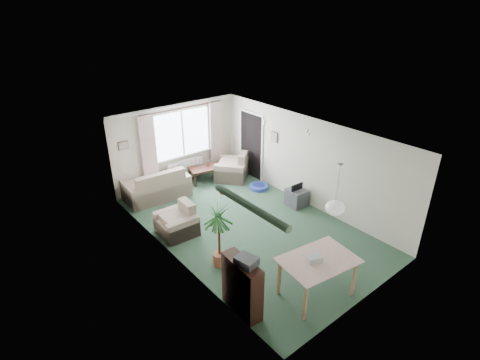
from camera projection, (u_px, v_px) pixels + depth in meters
ground at (248, 226)px, 9.19m from camera, size 6.50×6.50×0.00m
window at (182, 133)px, 10.91m from camera, size 1.80×0.03×1.30m
curtain_rod at (182, 108)px, 10.52m from camera, size 2.60×0.03×0.03m
curtain_left at (149, 151)px, 10.29m from camera, size 0.45×0.08×2.00m
curtain_right at (216, 134)px, 11.59m from camera, size 0.45×0.08×2.00m
radiator at (185, 168)px, 11.36m from camera, size 1.20×0.10×0.55m
doorway at (251, 146)px, 11.42m from camera, size 0.03×0.95×2.00m
pendant_lamp at (335, 208)px, 7.05m from camera, size 0.36×0.36×0.36m
tinsel_garland at (250, 206)px, 5.50m from camera, size 1.60×1.60×0.12m
bauble_cluster_a at (265, 121)px, 9.59m from camera, size 0.20×0.20×0.20m
bauble_cluster_b at (308, 130)px, 8.92m from camera, size 0.20×0.20×0.20m
wall_picture_back at (123, 146)px, 9.87m from camera, size 0.28×0.03×0.22m
wall_picture_right at (275, 137)px, 10.48m from camera, size 0.03×0.24×0.30m
sofa at (156, 183)px, 10.35m from camera, size 1.80×1.03×0.87m
armchair_corner at (232, 166)px, 11.48m from camera, size 1.31×1.31×0.85m
armchair_left at (176, 219)px, 8.75m from camera, size 0.85×0.89×0.76m
coffee_table at (207, 174)px, 11.40m from camera, size 1.12×0.77×0.46m
photo_frame at (208, 164)px, 11.34m from camera, size 0.12×0.06×0.16m
bookshelf at (242, 286)px, 6.50m from camera, size 0.34×0.88×1.06m
hifi_box at (247, 261)px, 6.18m from camera, size 0.34×0.40×0.14m
houseplant at (219, 235)px, 7.57m from camera, size 0.80×0.80×1.44m
dining_table at (317, 278)px, 6.90m from camera, size 1.36×1.01×0.79m
gift_box at (314, 259)px, 6.68m from camera, size 0.30×0.26×0.12m
tv_cube at (296, 197)px, 10.05m from camera, size 0.48×0.52×0.46m
pet_bed at (259, 187)px, 11.00m from camera, size 0.69×0.69×0.11m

